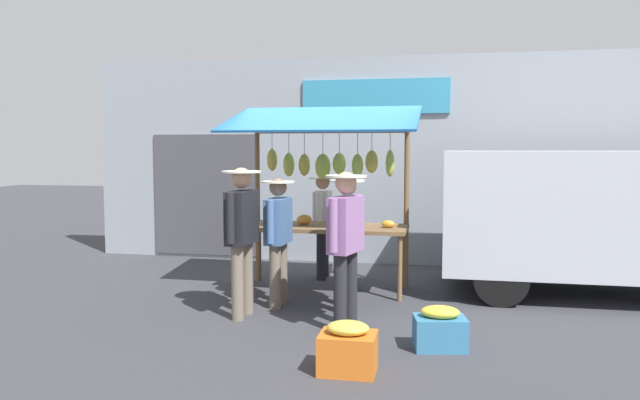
# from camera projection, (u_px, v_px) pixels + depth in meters

# --- Properties ---
(ground_plane) EXTENTS (40.00, 40.00, 0.00)m
(ground_plane) POSITION_uv_depth(u_px,v_px,m) (325.00, 290.00, 8.36)
(ground_plane) COLOR #38383D
(street_backdrop) EXTENTS (9.00, 0.30, 3.40)m
(street_backdrop) POSITION_uv_depth(u_px,v_px,m) (348.00, 161.00, 10.37)
(street_backdrop) COLOR #8C939E
(street_backdrop) RESTS_ON ground
(market_stall) EXTENTS (2.50, 1.46, 2.50)m
(market_stall) POSITION_uv_depth(u_px,v_px,m) (326.00, 175.00, 8.30)
(market_stall) COLOR brown
(market_stall) RESTS_ON ground
(vendor_with_sunhat) EXTENTS (0.39, 0.66, 1.52)m
(vendor_with_sunhat) POSITION_uv_depth(u_px,v_px,m) (323.00, 219.00, 9.06)
(vendor_with_sunhat) COLOR #232328
(vendor_with_sunhat) RESTS_ON ground
(shopper_in_striped_shirt) EXTENTS (0.44, 0.72, 1.70)m
(shopper_in_striped_shirt) POSITION_uv_depth(u_px,v_px,m) (242.00, 229.00, 6.97)
(shopper_in_striped_shirt) COLOR #726656
(shopper_in_striped_shirt) RESTS_ON ground
(shopper_with_shopping_bag) EXTENTS (0.43, 0.69, 1.67)m
(shopper_with_shopping_bag) POSITION_uv_depth(u_px,v_px,m) (346.00, 237.00, 6.49)
(shopper_with_shopping_bag) COLOR #232328
(shopper_with_shopping_bag) RESTS_ON ground
(shopper_with_ponytail) EXTENTS (0.40, 0.67, 1.56)m
(shopper_with_ponytail) POSITION_uv_depth(u_px,v_px,m) (278.00, 232.00, 7.47)
(shopper_with_ponytail) COLOR #726656
(shopper_with_ponytail) RESTS_ON ground
(shopper_in_grey_tee) EXTENTS (0.41, 0.68, 1.58)m
(shopper_in_grey_tee) POSITION_uv_depth(u_px,v_px,m) (347.00, 233.00, 7.26)
(shopper_in_grey_tee) COLOR #232328
(shopper_in_grey_tee) RESTS_ON ground
(parked_van) EXTENTS (4.40, 1.86, 1.88)m
(parked_van) POSITION_uv_depth(u_px,v_px,m) (605.00, 210.00, 7.97)
(parked_van) COLOR silver
(parked_van) RESTS_ON ground
(produce_crate_near) EXTENTS (0.54, 0.42, 0.42)m
(produce_crate_near) POSITION_uv_depth(u_px,v_px,m) (440.00, 329.00, 5.91)
(produce_crate_near) COLOR teal
(produce_crate_near) RESTS_ON ground
(produce_crate_side) EXTENTS (0.49, 0.39, 0.45)m
(produce_crate_side) POSITION_uv_depth(u_px,v_px,m) (348.00, 349.00, 5.29)
(produce_crate_side) COLOR #D1661E
(produce_crate_side) RESTS_ON ground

